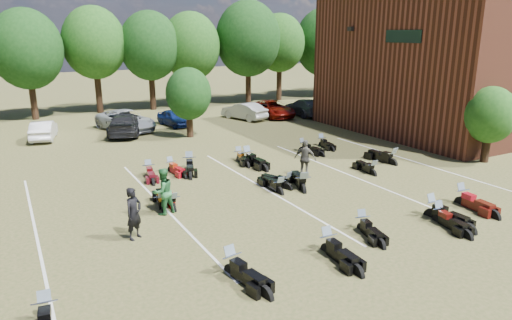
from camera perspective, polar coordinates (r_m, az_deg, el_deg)
ground at (r=21.23m, az=12.36°, el=-4.62°), size 160.00×160.00×0.00m
car_1 at (r=35.17m, az=-25.03°, el=3.40°), size 2.22×4.25×1.33m
car_2 at (r=36.26m, az=-15.97°, el=4.78°), size 4.08×6.12×1.56m
car_3 at (r=34.78m, az=-16.01°, el=4.33°), size 3.89×5.78×1.55m
car_4 at (r=37.32m, az=-10.16°, el=5.22°), size 2.10×3.98×1.29m
car_5 at (r=39.52m, az=-1.49°, el=6.14°), size 2.76×4.64×1.44m
car_6 at (r=40.76m, az=2.13°, el=6.42°), size 2.71×5.32×1.44m
car_7 at (r=41.67m, az=6.06°, el=6.57°), size 2.62×5.31×1.48m
person_black at (r=17.00m, az=-15.03°, el=-6.48°), size 0.84×0.77×1.94m
person_green at (r=19.00m, az=-11.54°, el=-3.87°), size 1.12×0.98×1.95m
person_grey at (r=23.52m, az=6.18°, el=0.16°), size 1.08×1.21×1.96m
motorcycle_1 at (r=14.58m, az=-3.04°, el=-14.03°), size 1.09×2.37×1.27m
motorcycle_2 at (r=17.91m, az=13.07°, el=-8.55°), size 1.12×2.10×1.12m
motorcycle_3 at (r=16.01m, az=8.91°, el=-11.35°), size 0.86×2.30×1.26m
motorcycle_4 at (r=19.98m, az=21.07°, el=-6.64°), size 0.80×2.40×1.33m
motorcycle_5 at (r=19.54m, az=21.84°, el=-7.21°), size 1.06×2.21×1.18m
motorcycle_6 at (r=21.89m, az=24.23°, el=-5.05°), size 1.00×2.41×1.31m
motorcycle_7 at (r=19.67m, az=-10.25°, el=-6.15°), size 0.80×2.04×1.11m
motorcycle_8 at (r=19.64m, az=-11.53°, el=-6.25°), size 1.21×2.39×1.27m
motorcycle_9 at (r=21.89m, az=3.87°, el=-3.65°), size 1.39×2.29×1.22m
motorcycle_10 at (r=21.29m, az=2.98°, el=-4.20°), size 0.73×2.12×1.17m
motorcycle_11 at (r=21.66m, az=5.90°, el=-3.91°), size 1.55×2.57×1.37m
motorcycle_12 at (r=27.03m, az=16.63°, el=-0.54°), size 1.00×2.55×1.39m
motorcycle_13 at (r=24.76m, az=14.37°, el=-1.83°), size 0.95×2.15×1.16m
motorcycle_14 at (r=24.53m, az=-13.23°, el=-1.92°), size 0.98×2.18×1.17m
motorcycle_15 at (r=25.02m, az=-10.57°, el=-1.41°), size 0.92×2.08×1.12m
motorcycle_16 at (r=25.31m, az=-8.30°, el=-1.11°), size 1.51×2.51×1.34m
motorcycle_17 at (r=26.72m, az=-2.14°, el=-0.06°), size 0.93×2.13×1.15m
motorcycle_18 at (r=26.18m, az=-1.03°, el=-0.38°), size 0.89×2.51×1.38m
motorcycle_19 at (r=30.48m, az=8.17°, el=1.76°), size 0.93×2.07×1.11m
motorcycle_20 at (r=28.89m, az=5.85°, el=1.07°), size 1.11×2.23×1.19m
brick_building at (r=42.70m, az=27.61°, el=11.38°), size 25.40×15.20×10.70m
tree_line at (r=45.54m, az=-13.63°, el=14.04°), size 56.00×6.00×9.79m
young_tree_near_building at (r=29.00m, az=27.25°, el=5.03°), size 2.80×2.80×4.16m
young_tree_midfield at (r=32.65m, az=-8.43°, el=8.18°), size 3.20×3.20×4.70m
parking_lines at (r=21.84m, az=1.19°, el=-3.65°), size 20.10×14.00×0.01m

